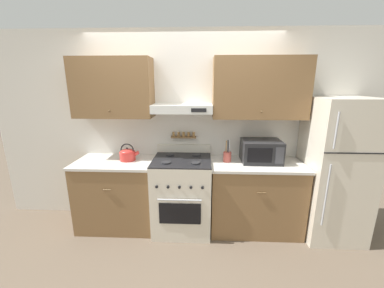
{
  "coord_description": "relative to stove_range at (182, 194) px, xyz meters",
  "views": [
    {
      "loc": [
        0.25,
        -2.5,
        1.89
      ],
      "look_at": [
        0.13,
        0.26,
        1.17
      ],
      "focal_mm": 22.0,
      "sensor_mm": 36.0,
      "label": 1
    }
  ],
  "objects": [
    {
      "name": "refrigerator",
      "position": [
        1.87,
        -0.02,
        0.38
      ],
      "size": [
        0.68,
        0.72,
        1.73
      ],
      "color": "beige",
      "rests_on": "ground_plane"
    },
    {
      "name": "stove_range",
      "position": [
        0.0,
        0.0,
        0.0
      ],
      "size": [
        0.73,
        0.7,
        1.07
      ],
      "color": "beige",
      "rests_on": "ground_plane"
    },
    {
      "name": "wall_back",
      "position": [
        0.03,
        0.31,
        0.97
      ],
      "size": [
        5.2,
        0.46,
        2.55
      ],
      "color": "silver",
      "rests_on": "ground_plane"
    },
    {
      "name": "counter_right",
      "position": [
        0.94,
        0.03,
        -0.03
      ],
      "size": [
        1.16,
        0.64,
        0.92
      ],
      "color": "brown",
      "rests_on": "ground_plane"
    },
    {
      "name": "microwave",
      "position": [
        0.99,
        0.08,
        0.57
      ],
      "size": [
        0.48,
        0.37,
        0.28
      ],
      "color": "#232326",
      "rests_on": "counter_right"
    },
    {
      "name": "ground_plane",
      "position": [
        0.0,
        -0.29,
        -0.49
      ],
      "size": [
        16.0,
        16.0,
        0.0
      ],
      "primitive_type": "plane",
      "color": "brown"
    },
    {
      "name": "utensil_crock",
      "position": [
        0.57,
        0.07,
        0.5
      ],
      "size": [
        0.1,
        0.1,
        0.28
      ],
      "color": "#B24C42",
      "rests_on": "counter_right"
    },
    {
      "name": "counter_left",
      "position": [
        -0.87,
        0.03,
        -0.03
      ],
      "size": [
        1.01,
        0.64,
        0.92
      ],
      "color": "brown",
      "rests_on": "ground_plane"
    },
    {
      "name": "tea_kettle",
      "position": [
        -0.71,
        0.07,
        0.51
      ],
      "size": [
        0.26,
        0.2,
        0.22
      ],
      "color": "red",
      "rests_on": "counter_left"
    }
  ]
}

